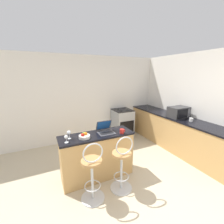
# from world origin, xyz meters

# --- Properties ---
(ground_plane) EXTENTS (20.00, 20.00, 0.00)m
(ground_plane) POSITION_xyz_m (0.00, 0.00, 0.00)
(ground_plane) COLOR #BCAD8E
(wall_back) EXTENTS (12.00, 0.06, 2.60)m
(wall_back) POSITION_xyz_m (0.00, 2.76, 1.30)
(wall_back) COLOR silver
(wall_back) RESTS_ON ground_plane
(breakfast_bar) EXTENTS (1.44, 0.48, 0.93)m
(breakfast_bar) POSITION_xyz_m (-0.32, 0.85, 0.46)
(breakfast_bar) COLOR tan
(breakfast_bar) RESTS_ON ground_plane
(counter_right) EXTENTS (0.66, 3.26, 0.93)m
(counter_right) POSITION_xyz_m (2.08, 1.12, 0.46)
(counter_right) COLOR tan
(counter_right) RESTS_ON ground_plane
(bar_stool_near) EXTENTS (0.40, 0.40, 1.07)m
(bar_stool_near) POSITION_xyz_m (-0.59, 0.32, 0.51)
(bar_stool_near) COLOR silver
(bar_stool_near) RESTS_ON ground_plane
(bar_stool_far) EXTENTS (0.40, 0.40, 1.07)m
(bar_stool_far) POSITION_xyz_m (-0.04, 0.32, 0.51)
(bar_stool_far) COLOR silver
(bar_stool_far) RESTS_ON ground_plane
(laptop) EXTENTS (0.32, 0.31, 0.23)m
(laptop) POSITION_xyz_m (-0.12, 0.88, 0.98)
(laptop) COLOR #47474C
(laptop) RESTS_ON breakfast_bar
(microwave) EXTENTS (0.51, 0.36, 0.29)m
(microwave) POSITION_xyz_m (2.06, 1.02, 1.07)
(microwave) COLOR #2D2D30
(microwave) RESTS_ON counter_right
(stove_range) EXTENTS (0.58, 0.61, 0.93)m
(stove_range) POSITION_xyz_m (1.14, 2.41, 0.46)
(stove_range) COLOR #9EA3A8
(stove_range) RESTS_ON ground_plane
(fruit_bowl) EXTENTS (0.20, 0.20, 0.11)m
(fruit_bowl) POSITION_xyz_m (-0.57, 0.78, 0.97)
(fruit_bowl) COLOR silver
(fruit_bowl) RESTS_ON breakfast_bar
(wine_glass_tall) EXTENTS (0.07, 0.07, 0.15)m
(wine_glass_tall) POSITION_xyz_m (-0.83, 0.87, 1.04)
(wine_glass_tall) COLOR silver
(wine_glass_tall) RESTS_ON breakfast_bar
(mug_white) EXTENTS (0.10, 0.09, 0.09)m
(mug_white) POSITION_xyz_m (2.06, 0.63, 0.97)
(mug_white) COLOR white
(mug_white) RESTS_ON counter_right
(wine_glass_short) EXTENTS (0.07, 0.07, 0.14)m
(wine_glass_short) POSITION_xyz_m (-0.90, 0.73, 1.02)
(wine_glass_short) COLOR silver
(wine_glass_short) RESTS_ON breakfast_bar
(mug_red) EXTENTS (0.10, 0.08, 0.09)m
(mug_red) POSITION_xyz_m (0.16, 0.69, 0.97)
(mug_red) COLOR red
(mug_red) RESTS_ON breakfast_bar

